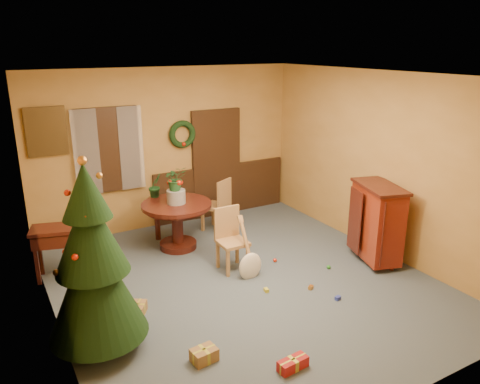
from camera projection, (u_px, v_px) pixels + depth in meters
room_envelope at (181, 165)px, 8.71m from camera, size 5.50×5.50×5.50m
dining_table at (177, 217)px, 7.71m from camera, size 1.15×1.15×0.79m
urn at (176, 197)px, 7.60m from camera, size 0.31×0.31×0.22m
centerpiece_plant at (175, 178)px, 7.51m from camera, size 0.35×0.31×0.39m
chair_near at (230, 236)px, 7.03m from camera, size 0.42×0.42×0.96m
chair_far at (219, 203)px, 8.44m from camera, size 0.58×0.58×0.98m
guitar at (250, 250)px, 6.74m from camera, size 0.51×0.64×0.85m
plant_stand at (157, 214)px, 8.07m from camera, size 0.29×0.29×0.76m
stand_plant at (155, 186)px, 7.91m from camera, size 0.30×0.28×0.44m
christmas_tree at (93, 263)px, 4.97m from camera, size 1.08×1.08×2.23m
writing_desk at (64, 239)px, 6.73m from camera, size 0.97×0.66×0.78m
sideboard at (377, 221)px, 7.21m from camera, size 0.78×1.08×1.25m
gift_a at (204, 355)px, 5.05m from camera, size 0.29×0.23×0.15m
gift_c at (138, 309)px, 5.93m from camera, size 0.30×0.32×0.14m
gift_d at (293, 364)px, 4.93m from camera, size 0.35×0.17×0.12m
toy_a at (338, 298)px, 6.27m from camera, size 0.09×0.07×0.05m
toy_b at (329, 267)px, 7.12m from camera, size 0.06×0.06×0.06m
toy_c at (266, 290)px, 6.47m from camera, size 0.06×0.09×0.05m
toy_d at (275, 260)px, 7.35m from camera, size 0.06×0.06×0.06m
toy_e at (311, 287)px, 6.54m from camera, size 0.09×0.08×0.05m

